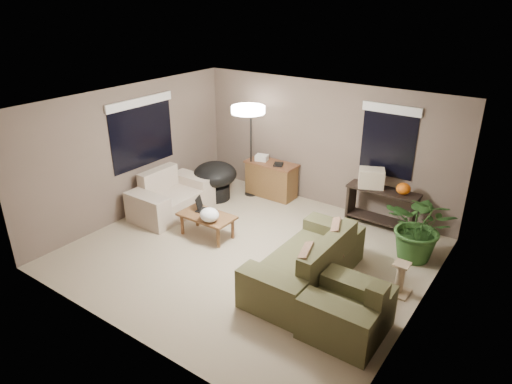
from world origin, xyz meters
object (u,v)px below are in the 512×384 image
Objects in this scene: papasan_chair at (215,178)px; loveseat at (171,199)px; coffee_table at (207,218)px; console_table at (382,205)px; desk at (271,179)px; floor_lamp at (251,122)px; houseplant at (420,234)px; armchair at (348,313)px; main_sofa at (308,265)px; cat_scratching_post at (400,280)px.

loveseat is at bearing -105.99° from papasan_chair.
console_table is at bearing 41.76° from coffee_table.
coffee_table is 0.91× the size of desk.
houseplant is at bearing -8.42° from floor_lamp.
papasan_chair is at bearing 151.20° from armchair.
console_table is 1.25× the size of papasan_chair.
coffee_table is at bearing 174.34° from main_sofa.
desk is at bearing 179.73° from console_table.
papasan_chair reaches higher than desk.
houseplant is (1.14, 1.61, 0.17)m from main_sofa.
floor_lamp is 1.60× the size of houseplant.
floor_lamp reaches higher than houseplant.
main_sofa is 1.84× the size of houseplant.
floor_lamp reaches higher than console_table.
coffee_table is at bearing -138.24° from console_table.
main_sofa reaches higher than desk.
coffee_table is (1.22, -0.32, 0.06)m from loveseat.
cat_scratching_post is at bearing -0.01° from loveseat.
floor_lamp is (0.48, 0.61, 1.13)m from papasan_chair.
console_table is 3.40m from papasan_chair.
loveseat is 1.23× the size of console_table.
loveseat and armchair have the same top height.
desk is (1.17, 1.82, 0.08)m from loveseat.
papasan_chair is at bearing 74.01° from loveseat.
armchair is 0.77× the size of console_table.
loveseat is at bearing -153.31° from console_table.
main_sofa reaches higher than cat_scratching_post.
papasan_chair reaches higher than coffee_table.
papasan_chair is 4.23m from houseplant.
floor_lamp is at bearing -154.45° from desk.
main_sofa is 2.36m from console_table.
armchair is 2.00× the size of cat_scratching_post.
loveseat is at bearing 171.05° from main_sofa.
houseplant reaches higher than coffee_table.
desk reaches higher than coffee_table.
floor_lamp is at bearing 171.58° from houseplant.
main_sofa is 1.16m from armchair.
coffee_table is at bearing -157.08° from houseplant.
armchair is at bearing -76.35° from console_table.
main_sofa is 2.00× the size of desk.
desk is at bearing 57.33° from loveseat.
console_table is (2.43, -0.01, 0.06)m from desk.
loveseat is 1.26m from coffee_table.
console_table is at bearing 13.39° from papasan_chair.
armchair is (4.33, -1.20, 0.00)m from loveseat.
houseplant reaches higher than armchair.
console_table is 2.08m from cat_scratching_post.
floor_lamp is (-0.39, -0.19, 1.22)m from desk.
loveseat is 1.60× the size of coffee_table.
coffee_table is at bearing -88.68° from desk.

